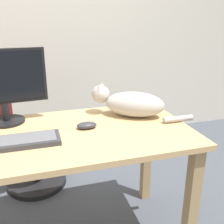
{
  "coord_description": "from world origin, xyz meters",
  "views": [
    {
      "loc": [
        -0.04,
        -1.26,
        1.31
      ],
      "look_at": [
        0.37,
        0.08,
        0.81
      ],
      "focal_mm": 41.82,
      "sensor_mm": 36.0,
      "label": 1
    }
  ],
  "objects_px": {
    "office_chair": "(26,142)",
    "monitor": "(2,84)",
    "keyboard": "(13,142)",
    "cat": "(131,103)",
    "computer_mouse": "(87,125)"
  },
  "relations": [
    {
      "from": "monitor",
      "to": "cat",
      "type": "height_order",
      "value": "monitor"
    },
    {
      "from": "office_chair",
      "to": "cat",
      "type": "height_order",
      "value": "cat"
    },
    {
      "from": "keyboard",
      "to": "computer_mouse",
      "type": "height_order",
      "value": "computer_mouse"
    },
    {
      "from": "keyboard",
      "to": "cat",
      "type": "height_order",
      "value": "cat"
    },
    {
      "from": "cat",
      "to": "computer_mouse",
      "type": "distance_m",
      "value": 0.33
    },
    {
      "from": "monitor",
      "to": "computer_mouse",
      "type": "bearing_deg",
      "value": -27.43
    },
    {
      "from": "office_chair",
      "to": "monitor",
      "type": "relative_size",
      "value": 1.94
    },
    {
      "from": "keyboard",
      "to": "computer_mouse",
      "type": "distance_m",
      "value": 0.38
    },
    {
      "from": "office_chair",
      "to": "cat",
      "type": "bearing_deg",
      "value": -40.87
    },
    {
      "from": "office_chair",
      "to": "computer_mouse",
      "type": "height_order",
      "value": "office_chair"
    },
    {
      "from": "computer_mouse",
      "to": "monitor",
      "type": "bearing_deg",
      "value": 152.57
    },
    {
      "from": "monitor",
      "to": "computer_mouse",
      "type": "height_order",
      "value": "monitor"
    },
    {
      "from": "keyboard",
      "to": "office_chair",
      "type": "bearing_deg",
      "value": 88.6
    },
    {
      "from": "keyboard",
      "to": "cat",
      "type": "distance_m",
      "value": 0.71
    },
    {
      "from": "monitor",
      "to": "computer_mouse",
      "type": "xyz_separation_m",
      "value": [
        0.42,
        -0.22,
        -0.21
      ]
    }
  ]
}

